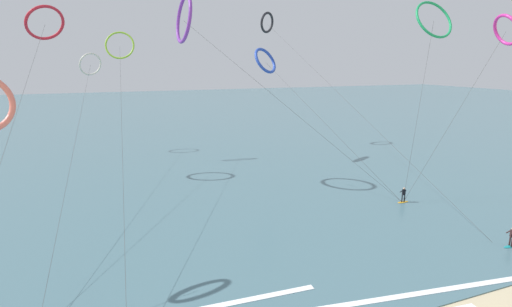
{
  "coord_description": "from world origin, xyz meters",
  "views": [
    {
      "loc": [
        -11.91,
        -10.8,
        14.98
      ],
      "look_at": [
        0.0,
        19.78,
        7.2
      ],
      "focal_mm": 26.91,
      "sensor_mm": 36.0,
      "label": 1
    }
  ],
  "objects_px": {
    "surfer_amber": "(403,196)",
    "kite_emerald": "(434,20)",
    "surfer_teal": "(511,238)",
    "kite_lime": "(120,46)",
    "kite_magenta": "(506,30)",
    "kite_cobalt": "(265,61)",
    "kite_charcoal": "(267,23)",
    "kite_violet": "(184,19)",
    "kite_ivory": "(90,65)",
    "kite_crimson": "(45,23)"
  },
  "relations": [
    {
      "from": "surfer_amber",
      "to": "kite_violet",
      "type": "xyz_separation_m",
      "value": [
        -20.38,
        14.68,
        18.99
      ]
    },
    {
      "from": "kite_lime",
      "to": "kite_emerald",
      "type": "distance_m",
      "value": 41.94
    },
    {
      "from": "kite_magenta",
      "to": "kite_violet",
      "type": "distance_m",
      "value": 33.71
    },
    {
      "from": "surfer_amber",
      "to": "kite_violet",
      "type": "height_order",
      "value": "kite_violet"
    },
    {
      "from": "kite_emerald",
      "to": "kite_lime",
      "type": "bearing_deg",
      "value": 137.97
    },
    {
      "from": "surfer_amber",
      "to": "kite_charcoal",
      "type": "xyz_separation_m",
      "value": [
        -1.77,
        34.33,
        21.01
      ]
    },
    {
      "from": "kite_violet",
      "to": "surfer_teal",
      "type": "bearing_deg",
      "value": 34.94
    },
    {
      "from": "kite_cobalt",
      "to": "kite_charcoal",
      "type": "bearing_deg",
      "value": 35.38
    },
    {
      "from": "kite_cobalt",
      "to": "kite_lime",
      "type": "bearing_deg",
      "value": 129.23
    },
    {
      "from": "kite_emerald",
      "to": "kite_cobalt",
      "type": "xyz_separation_m",
      "value": [
        -10.68,
        21.02,
        -4.17
      ]
    },
    {
      "from": "surfer_teal",
      "to": "kite_cobalt",
      "type": "distance_m",
      "value": 38.33
    },
    {
      "from": "surfer_teal",
      "to": "kite_magenta",
      "type": "bearing_deg",
      "value": -17.54
    },
    {
      "from": "kite_charcoal",
      "to": "kite_emerald",
      "type": "bearing_deg",
      "value": 68.32
    },
    {
      "from": "surfer_amber",
      "to": "kite_lime",
      "type": "xyz_separation_m",
      "value": [
        -26.87,
        30.54,
        16.61
      ]
    },
    {
      "from": "kite_cobalt",
      "to": "surfer_teal",
      "type": "bearing_deg",
      "value": -108.03
    },
    {
      "from": "kite_magenta",
      "to": "kite_cobalt",
      "type": "xyz_separation_m",
      "value": [
        -15.12,
        26.02,
        -2.87
      ]
    },
    {
      "from": "surfer_teal",
      "to": "kite_violet",
      "type": "height_order",
      "value": "kite_violet"
    },
    {
      "from": "kite_emerald",
      "to": "kite_cobalt",
      "type": "height_order",
      "value": "kite_emerald"
    },
    {
      "from": "surfer_amber",
      "to": "kite_emerald",
      "type": "relative_size",
      "value": 0.08
    },
    {
      "from": "kite_magenta",
      "to": "kite_violet",
      "type": "height_order",
      "value": "kite_violet"
    },
    {
      "from": "kite_emerald",
      "to": "kite_violet",
      "type": "distance_m",
      "value": 27.34
    },
    {
      "from": "kite_charcoal",
      "to": "kite_magenta",
      "type": "bearing_deg",
      "value": 73.54
    },
    {
      "from": "surfer_teal",
      "to": "kite_emerald",
      "type": "relative_size",
      "value": 0.08
    },
    {
      "from": "surfer_teal",
      "to": "kite_crimson",
      "type": "relative_size",
      "value": 0.04
    },
    {
      "from": "surfer_teal",
      "to": "kite_violet",
      "type": "relative_size",
      "value": 0.08
    },
    {
      "from": "kite_magenta",
      "to": "kite_violet",
      "type": "xyz_separation_m",
      "value": [
        -28.73,
        17.56,
        1.67
      ]
    },
    {
      "from": "surfer_teal",
      "to": "kite_ivory",
      "type": "distance_m",
      "value": 61.5
    },
    {
      "from": "kite_magenta",
      "to": "kite_charcoal",
      "type": "relative_size",
      "value": 0.43
    },
    {
      "from": "surfer_amber",
      "to": "kite_magenta",
      "type": "distance_m",
      "value": 19.44
    },
    {
      "from": "surfer_amber",
      "to": "kite_magenta",
      "type": "xyz_separation_m",
      "value": [
        8.35,
        -2.88,
        17.32
      ]
    },
    {
      "from": "surfer_teal",
      "to": "kite_crimson",
      "type": "bearing_deg",
      "value": 68.79
    },
    {
      "from": "kite_magenta",
      "to": "kite_cobalt",
      "type": "height_order",
      "value": "kite_magenta"
    },
    {
      "from": "kite_crimson",
      "to": "kite_charcoal",
      "type": "distance_m",
      "value": 35.38
    },
    {
      "from": "kite_emerald",
      "to": "kite_ivory",
      "type": "bearing_deg",
      "value": 134.42
    },
    {
      "from": "kite_crimson",
      "to": "kite_lime",
      "type": "bearing_deg",
      "value": -171.01
    },
    {
      "from": "kite_lime",
      "to": "kite_crimson",
      "type": "distance_m",
      "value": 11.04
    },
    {
      "from": "surfer_amber",
      "to": "kite_cobalt",
      "type": "bearing_deg",
      "value": 125.2
    },
    {
      "from": "surfer_teal",
      "to": "surfer_amber",
      "type": "height_order",
      "value": "same"
    },
    {
      "from": "kite_emerald",
      "to": "kite_charcoal",
      "type": "distance_m",
      "value": 32.79
    },
    {
      "from": "kite_charcoal",
      "to": "kite_lime",
      "type": "bearing_deg",
      "value": -23.09
    },
    {
      "from": "kite_magenta",
      "to": "kite_charcoal",
      "type": "height_order",
      "value": "kite_charcoal"
    },
    {
      "from": "kite_crimson",
      "to": "kite_magenta",
      "type": "xyz_separation_m",
      "value": [
        43.95,
        -27.06,
        -1.56
      ]
    },
    {
      "from": "kite_lime",
      "to": "kite_ivory",
      "type": "xyz_separation_m",
      "value": [
        -4.47,
        8.43,
        -2.74
      ]
    },
    {
      "from": "surfer_amber",
      "to": "kite_emerald",
      "type": "bearing_deg",
      "value": 47.44
    },
    {
      "from": "surfer_teal",
      "to": "kite_magenta",
      "type": "relative_size",
      "value": 0.09
    },
    {
      "from": "surfer_amber",
      "to": "kite_violet",
      "type": "relative_size",
      "value": 0.08
    },
    {
      "from": "surfer_amber",
      "to": "kite_ivory",
      "type": "distance_m",
      "value": 51.89
    },
    {
      "from": "kite_violet",
      "to": "kite_cobalt",
      "type": "height_order",
      "value": "kite_violet"
    },
    {
      "from": "kite_cobalt",
      "to": "kite_charcoal",
      "type": "height_order",
      "value": "kite_charcoal"
    },
    {
      "from": "kite_ivory",
      "to": "kite_magenta",
      "type": "height_order",
      "value": "kite_magenta"
    }
  ]
}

